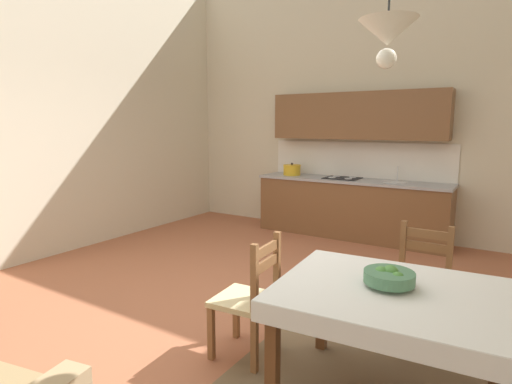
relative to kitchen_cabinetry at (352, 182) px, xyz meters
The scene contains 9 objects.
ground_plane 3.13m from the kitchen_cabinetry, 89.49° to the right, with size 6.66×7.13×0.10m, color #A86042.
wall_back 1.30m from the kitchen_cabinetry, 85.45° to the left, with size 6.66×0.12×4.22m, color beige.
wall_left 4.46m from the kitchen_cabinetry, 135.68° to the right, with size 0.12×7.13×4.22m, color beige.
kitchen_cabinetry is the anchor object (origin of this frame).
dining_table 4.01m from the kitchen_cabinetry, 67.27° to the right, with size 1.42×1.16×0.75m.
dining_chair_tv_side 3.73m from the kitchen_cabinetry, 82.03° to the right, with size 0.45×0.45×0.93m.
dining_chair_kitchen_side 3.18m from the kitchen_cabinetry, 60.85° to the right, with size 0.42×0.42×0.93m.
fruit_bowl 3.96m from the kitchen_cabinetry, 67.63° to the right, with size 0.30×0.30×0.12m.
pendant_lamp 4.20m from the kitchen_cabinetry, 68.78° to the right, with size 0.32×0.32×0.81m.
Camera 1 is at (2.05, -3.08, 1.71)m, focal length 28.91 mm.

